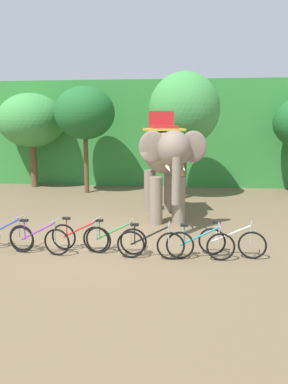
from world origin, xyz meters
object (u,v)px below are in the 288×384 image
(bike_blue, at_px, (5,235))
(bike_black, at_px, (150,244))
(bike_green, at_px, (114,239))
(tree_center_left, at_px, (184,110))
(elephant, at_px, (165,157))
(bike_red, at_px, (81,237))
(tree_far_left, at_px, (32,121))
(bike_teal, at_px, (200,245))
(bike_white, at_px, (232,242))
(bike_purple, at_px, (39,240))
(tree_center_right, at_px, (85,113))

(bike_blue, height_order, bike_black, same)
(bike_blue, distance_m, bike_green, 2.99)
(tree_center_left, bearing_deg, bike_green, -102.80)
(elephant, relative_size, bike_black, 2.48)
(tree_center_left, distance_m, bike_red, 8.68)
(tree_far_left, relative_size, elephant, 1.14)
(bike_teal, distance_m, bike_white, 0.86)
(tree_center_left, xyz_separation_m, bike_black, (-0.75, -7.84, -3.53))
(bike_blue, height_order, bike_green, same)
(elephant, xyz_separation_m, bike_teal, (1.09, -3.88, -1.82))
(elephant, bearing_deg, bike_purple, -127.98)
(bike_teal, bearing_deg, bike_black, -176.78)
(bike_blue, bearing_deg, bike_purple, -13.22)
(tree_center_right, bearing_deg, bike_teal, -59.16)
(bike_purple, height_order, bike_black, same)
(tree_far_left, height_order, bike_green, tree_far_left)
(bike_purple, height_order, bike_white, same)
(bike_white, bearing_deg, tree_far_left, 133.39)
(tree_center_left, relative_size, bike_purple, 3.25)
(tree_far_left, bearing_deg, bike_white, -46.61)
(elephant, relative_size, bike_green, 2.48)
(bike_teal, bearing_deg, bike_purple, -179.65)
(bike_teal, height_order, bike_white, same)
(tree_center_right, relative_size, tree_center_left, 0.91)
(bike_green, bearing_deg, bike_black, -16.16)
(tree_center_right, bearing_deg, elephant, -49.43)
(bike_white, bearing_deg, elephant, 117.99)
(bike_blue, height_order, bike_white, same)
(tree_far_left, xyz_separation_m, tree_center_right, (3.21, -1.39, 0.34))
(bike_blue, xyz_separation_m, bike_green, (2.99, -0.01, 0.00))
(tree_far_left, relative_size, tree_center_left, 0.88)
(tree_center_left, xyz_separation_m, bike_blue, (-4.71, -7.55, -3.53))
(bike_purple, relative_size, bike_green, 1.00)
(bike_blue, xyz_separation_m, bike_purple, (1.06, -0.25, 0.00))
(bike_green, distance_m, bike_black, 1.01)
(tree_center_left, height_order, bike_red, tree_center_left)
(bike_teal, bearing_deg, bike_red, 174.71)
(bike_blue, bearing_deg, tree_center_left, 58.02)
(tree_center_left, xyz_separation_m, elephant, (-0.61, -3.89, -1.71))
(tree_center_right, relative_size, bike_blue, 2.97)
(tree_center_right, relative_size, bike_black, 2.96)
(tree_center_right, height_order, bike_blue, tree_center_right)
(bike_black, bearing_deg, bike_green, 163.84)
(bike_red, bearing_deg, elephant, 60.53)
(elephant, distance_m, bike_green, 4.24)
(tree_far_left, height_order, tree_center_left, tree_center_left)
(bike_red, bearing_deg, bike_purple, -162.87)
(bike_teal, bearing_deg, tree_center_right, 120.84)
(bike_green, distance_m, bike_teal, 2.21)
(bike_blue, relative_size, bike_white, 1.01)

